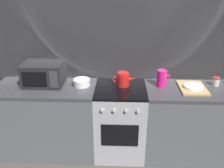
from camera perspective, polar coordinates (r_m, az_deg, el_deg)
ground_plane at (r=3.27m, az=1.92°, el=-15.44°), size 8.00×8.00×0.00m
back_wall at (r=2.99m, az=2.28°, el=6.87°), size 3.60×0.05×2.40m
counter_left at (r=3.14m, az=-14.81°, el=-8.15°), size 1.20×0.60×0.90m
stove_unit at (r=3.01m, az=2.03°, el=-8.80°), size 0.60×0.63×0.90m
counter_right at (r=3.14m, az=18.88°, el=-8.67°), size 1.20×0.60×0.90m
microwave at (r=2.95m, az=-15.90°, el=2.33°), size 0.46×0.35×0.27m
kettle at (r=2.83m, az=2.75°, el=1.15°), size 0.28×0.15×0.17m
mixing_bowl at (r=2.86m, az=-7.16°, el=0.39°), size 0.20×0.20×0.08m
pitcher at (r=2.86m, az=11.88°, el=1.32°), size 0.16×0.11×0.20m
dish_pile at (r=2.92m, az=18.80°, el=-0.75°), size 0.30×0.40×0.06m
spice_jar at (r=3.10m, az=23.69°, el=0.53°), size 0.08×0.08×0.10m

